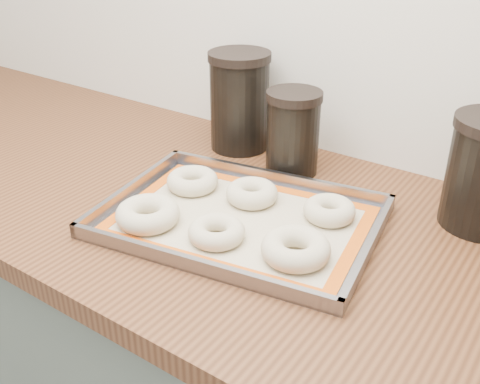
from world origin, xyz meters
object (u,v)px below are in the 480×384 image
Objects in this scene: bagel_front_mid at (217,232)px; canister_left at (239,101)px; bagel_front_right at (296,249)px; bagel_back_mid at (252,193)px; canister_mid at (293,132)px; bagel_back_left at (192,181)px; baking_tray at (240,219)px; bagel_back_right at (329,210)px; bagel_front_left at (148,214)px.

canister_left is at bearing 119.42° from bagel_front_mid.
bagel_front_right reaches higher than bagel_front_mid.
bagel_back_mid is (-0.16, 0.11, -0.00)m from bagel_front_right.
bagel_back_mid is 0.17m from canister_mid.
canister_mid is (0.11, 0.18, 0.06)m from bagel_back_left.
canister_mid reaches higher than bagel_front_mid.
canister_left is (-0.17, 0.20, 0.09)m from bagel_back_mid.
bagel_back_left is (-0.14, 0.05, 0.01)m from baking_tray.
bagel_front_mid is 0.55× the size of canister_mid.
bagel_back_right is at bearing -41.08° from canister_mid.
canister_mid is (0.16, -0.04, -0.02)m from canister_left.
bagel_front_right reaches higher than baking_tray.
bagel_back_right is at bearing 54.21° from bagel_front_mid.
bagel_front_left is 0.31m from bagel_back_right.
bagel_front_right is (0.26, 0.05, -0.00)m from bagel_front_left.
canister_mid is (0.09, 0.32, 0.06)m from bagel_front_left.
bagel_back_right is 0.42× the size of canister_left.
bagel_back_mid is 0.28m from canister_left.
bagel_front_right is at bearing 11.88° from bagel_front_mid.
bagel_back_right is 0.53× the size of canister_mid.
bagel_front_right is 1.11× the size of bagel_back_left.
bagel_back_left is 0.22m from canister_mid.
canister_left is (-0.31, 0.18, 0.09)m from bagel_back_right.
bagel_back_left reaches higher than bagel_front_mid.
bagel_front_mid is 0.86× the size of bagel_front_right.
baking_tray is 4.65× the size of bagel_front_left.
bagel_back_right reaches higher than bagel_front_mid.
canister_left reaches higher than bagel_back_left.
canister_mid is (-0.17, 0.27, 0.06)m from bagel_front_right.
bagel_front_left reaches higher than baking_tray.
bagel_front_right is at bearing -84.99° from bagel_back_right.
bagel_back_left is (-0.15, 0.12, 0.00)m from bagel_front_mid.
bagel_back_right is 0.37m from canister_left.
bagel_back_mid is at bearing -50.24° from canister_left.
baking_tray is 5.65× the size of bagel_back_right.
bagel_back_mid is at bearing 10.44° from bagel_back_left.
canister_left reaches higher than canister_mid.
baking_tray is 0.15m from bagel_back_left.
canister_left is at bearing 150.53° from bagel_back_right.
baking_tray is 0.07m from bagel_front_mid.
bagel_front_mid is 0.14m from bagel_back_mid.
canister_left is at bearing 129.76° from bagel_back_mid.
bagel_back_left is (-0.28, 0.09, -0.00)m from bagel_front_right.
bagel_back_mid is (-0.02, 0.07, 0.01)m from baking_tray.
canister_mid is at bearing 138.92° from bagel_back_right.
bagel_back_left is at bearing 97.30° from bagel_front_left.
bagel_back_right is at bearing 9.93° from bagel_back_mid.
bagel_front_left is 0.26m from bagel_front_right.
bagel_back_right is at bearing 95.01° from bagel_front_right.
bagel_front_mid is 0.96× the size of bagel_back_left.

